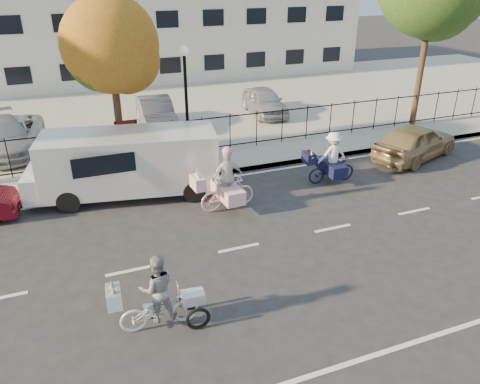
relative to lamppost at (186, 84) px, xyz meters
name	(u,v)px	position (x,y,z in m)	size (l,w,h in m)	color
ground	(239,248)	(-0.50, -6.80, -3.11)	(120.00, 120.00, 0.00)	#333334
road_markings	(239,248)	(-0.50, -6.80, -3.11)	(60.00, 9.52, 0.01)	silver
curb	(189,177)	(-0.50, -1.75, -3.04)	(60.00, 0.10, 0.15)	#A8A399
sidewalk	(182,167)	(-0.50, -0.70, -3.04)	(60.00, 2.20, 0.15)	#A8A399
parking_lot	(140,109)	(-0.50, 8.20, -3.04)	(60.00, 15.60, 0.15)	#A8A399
iron_fence	(173,138)	(-0.50, 0.40, -2.21)	(58.00, 0.06, 1.50)	black
building	(110,33)	(-0.50, 18.20, -0.11)	(34.00, 10.00, 6.00)	silver
lamppost	(186,84)	(0.00, 0.00, 0.00)	(0.36, 0.36, 4.33)	black
street_sign	(127,134)	(-2.35, 0.00, -1.70)	(0.85, 0.06, 1.80)	black
zebra_trike	(159,300)	(-3.19, -9.09, -2.43)	(2.05, 0.80, 1.76)	white
unicorn_bike	(227,187)	(0.00, -4.46, -2.33)	(2.11, 1.47, 2.12)	#F2B8D1
bull_bike	(331,162)	(4.20, -3.80, -2.37)	(2.01, 1.38, 1.87)	#0F1234
white_van	(127,162)	(-2.72, -2.30, -1.91)	(6.46, 3.06, 2.18)	silver
gold_sedan	(415,141)	(8.59, -3.00, -2.40)	(1.69, 4.21, 1.43)	#9F8256
pedestrian	(92,159)	(-3.78, -1.22, -2.06)	(0.66, 0.43, 1.81)	black
lot_car_a	(4,136)	(-6.81, 3.33, -2.28)	(1.90, 4.68, 1.36)	#989B9F
lot_car_b	(12,135)	(-6.55, 3.68, -2.34)	(2.06, 4.47, 1.24)	silver
lot_car_c	(156,113)	(-0.34, 4.44, -2.27)	(1.47, 4.23, 1.39)	#484A4F
lot_car_d	(264,101)	(5.37, 4.67, -2.29)	(1.58, 3.93, 1.34)	#A0A1A7
tree_mid	(114,49)	(-2.38, 0.56, 1.31)	(3.49, 3.45, 6.32)	#442D1D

